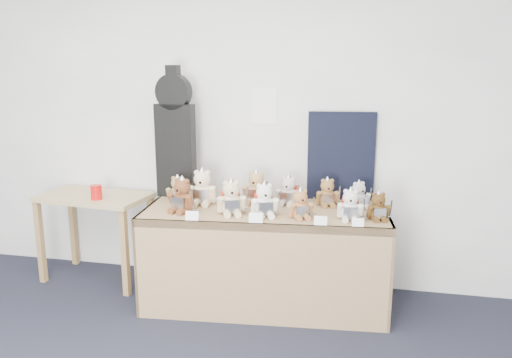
% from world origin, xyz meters
% --- Properties ---
extents(room_shell, '(6.00, 6.00, 6.00)m').
position_xyz_m(room_shell, '(0.60, 2.49, 1.52)').
color(room_shell, white).
rests_on(room_shell, floor).
extents(display_table, '(1.92, 0.94, 0.77)m').
position_xyz_m(display_table, '(0.71, 1.96, 0.61)').
color(display_table, '#9C7A4F').
rests_on(display_table, floor).
extents(side_table, '(0.97, 0.61, 0.77)m').
position_xyz_m(side_table, '(-0.83, 2.17, 0.64)').
color(side_table, tan).
rests_on(side_table, floor).
extents(guitar_case, '(0.34, 0.13, 1.08)m').
position_xyz_m(guitar_case, '(-0.10, 2.26, 1.30)').
color(guitar_case, black).
rests_on(guitar_case, display_table).
extents(navy_board, '(0.54, 0.07, 0.72)m').
position_xyz_m(navy_board, '(1.24, 2.44, 1.13)').
color(navy_board, black).
rests_on(navy_board, display_table).
extents(red_cup, '(0.09, 0.09, 0.12)m').
position_xyz_m(red_cup, '(-0.72, 2.04, 0.83)').
color(red_cup, red).
rests_on(red_cup, side_table).
extents(teddy_front_far_left, '(0.24, 0.22, 0.29)m').
position_xyz_m(teddy_front_far_left, '(0.11, 1.83, 0.89)').
color(teddy_front_far_left, brown).
rests_on(teddy_front_far_left, display_table).
extents(teddy_front_left, '(0.25, 0.23, 0.29)m').
position_xyz_m(teddy_front_left, '(0.48, 1.84, 0.89)').
color(teddy_front_left, beige).
rests_on(teddy_front_left, display_table).
extents(teddy_front_centre, '(0.23, 0.22, 0.28)m').
position_xyz_m(teddy_front_centre, '(0.73, 1.85, 0.88)').
color(teddy_front_centre, white).
rests_on(teddy_front_centre, display_table).
extents(teddy_front_right, '(0.20, 0.19, 0.24)m').
position_xyz_m(teddy_front_right, '(0.99, 1.85, 0.87)').
color(teddy_front_right, '#A76D3F').
rests_on(teddy_front_right, display_table).
extents(teddy_front_far_right, '(0.21, 0.18, 0.26)m').
position_xyz_m(teddy_front_far_right, '(1.34, 1.89, 0.87)').
color(teddy_front_far_right, silver).
rests_on(teddy_front_far_right, display_table).
extents(teddy_front_end, '(0.19, 0.17, 0.23)m').
position_xyz_m(teddy_front_end, '(1.54, 1.93, 0.86)').
color(teddy_front_end, '#51381C').
rests_on(teddy_front_end, display_table).
extents(teddy_back_left, '(0.26, 0.22, 0.32)m').
position_xyz_m(teddy_back_left, '(0.19, 2.06, 0.90)').
color(teddy_back_left, beige).
rests_on(teddy_back_left, display_table).
extents(teddy_back_centre_left, '(0.24, 0.20, 0.29)m').
position_xyz_m(teddy_back_centre_left, '(0.59, 2.19, 0.89)').
color(teddy_back_centre_left, tan).
rests_on(teddy_back_centre_left, display_table).
extents(teddy_back_centre_right, '(0.21, 0.18, 0.26)m').
position_xyz_m(teddy_back_centre_right, '(0.85, 2.20, 0.88)').
color(teddy_back_centre_right, beige).
rests_on(teddy_back_centre_right, display_table).
extents(teddy_back_right, '(0.21, 0.18, 0.25)m').
position_xyz_m(teddy_back_right, '(1.16, 2.23, 0.87)').
color(teddy_back_right, olive).
rests_on(teddy_back_right, display_table).
extents(teddy_back_end, '(0.20, 0.19, 0.24)m').
position_xyz_m(teddy_back_end, '(1.40, 2.21, 0.87)').
color(teddy_back_end, silver).
rests_on(teddy_back_end, display_table).
extents(teddy_back_far_left, '(0.20, 0.16, 0.24)m').
position_xyz_m(teddy_back_far_left, '(-0.03, 2.08, 0.87)').
color(teddy_back_far_left, olive).
rests_on(teddy_back_far_left, display_table).
extents(entry_card_a, '(0.10, 0.03, 0.07)m').
position_xyz_m(entry_card_a, '(0.25, 1.63, 0.81)').
color(entry_card_a, white).
rests_on(entry_card_a, display_table).
extents(entry_card_b, '(0.10, 0.03, 0.07)m').
position_xyz_m(entry_card_b, '(0.70, 1.67, 0.81)').
color(entry_card_b, white).
rests_on(entry_card_b, display_table).
extents(entry_card_c, '(0.09, 0.03, 0.06)m').
position_xyz_m(entry_card_c, '(1.15, 1.71, 0.81)').
color(entry_card_c, white).
rests_on(entry_card_c, display_table).
extents(entry_card_d, '(0.08, 0.03, 0.06)m').
position_xyz_m(entry_card_d, '(1.40, 1.73, 0.80)').
color(entry_card_d, white).
rests_on(entry_card_d, display_table).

